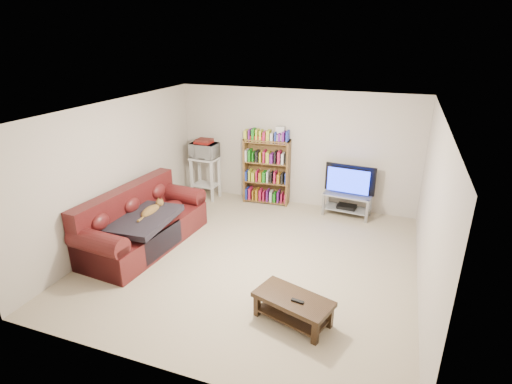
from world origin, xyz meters
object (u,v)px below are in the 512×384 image
at_px(coffee_table, 293,305).
at_px(bookshelf, 267,171).
at_px(tv_stand, 347,201).
at_px(sofa, 141,226).

relative_size(coffee_table, bookshelf, 0.77).
xyz_separation_m(tv_stand, bookshelf, (-1.72, 0.10, 0.40)).
bearing_deg(bookshelf, coffee_table, -70.31).
bearing_deg(bookshelf, tv_stand, -7.17).
height_order(coffee_table, bookshelf, bookshelf).
relative_size(coffee_table, tv_stand, 1.12).
distance_m(sofa, coffee_table, 3.15).
bearing_deg(tv_stand, coffee_table, -87.76).
xyz_separation_m(coffee_table, tv_stand, (0.18, 3.45, 0.07)).
relative_size(tv_stand, bookshelf, 0.68).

